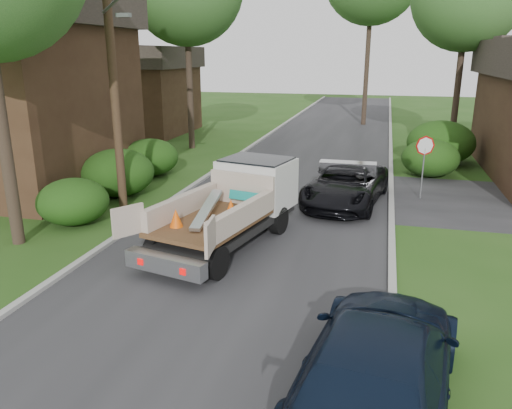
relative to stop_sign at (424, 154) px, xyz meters
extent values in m
plane|color=#244A15|center=(-5.20, -9.00, -1.78)|extent=(120.00, 120.00, 0.00)
cube|color=#28282B|center=(-5.20, 1.00, -1.77)|extent=(8.00, 90.00, 0.02)
cube|color=#9E9E99|center=(-9.30, 1.00, -1.72)|extent=(0.20, 90.00, 0.12)
cube|color=#9E9E99|center=(-1.10, 1.00, -1.72)|extent=(0.20, 90.00, 0.12)
cylinder|color=slate|center=(0.00, 0.00, -0.78)|extent=(0.06, 0.06, 2.00)
cylinder|color=#B20A0A|center=(0.00, 0.00, 0.32)|extent=(0.71, 0.32, 0.76)
cylinder|color=#382619|center=(-10.70, -4.00, 3.22)|extent=(0.30, 0.30, 10.00)
cylinder|color=slate|center=(-10.20, -4.50, 5.22)|extent=(1.22, 0.76, 0.57)
cube|color=slate|center=(-9.60, -5.00, 4.82)|extent=(0.45, 0.20, 0.12)
cube|color=#3A2418|center=(-17.20, -2.00, 1.47)|extent=(9.00, 8.00, 6.50)
cube|color=#3A2418|center=(-18.70, 13.00, 0.47)|extent=(7.00, 7.00, 4.50)
cube|color=#332B26|center=(-18.70, 13.00, 3.42)|extent=(7.56, 7.56, 1.40)
cube|color=#332B26|center=(-18.70, 13.00, 4.12)|extent=(1.05, 7.56, 0.20)
ellipsoid|color=#113D0E|center=(-11.40, -6.00, -1.01)|extent=(2.34, 2.34, 1.53)
ellipsoid|color=#113D0E|center=(-11.70, -2.50, -0.84)|extent=(2.86, 2.86, 1.87)
ellipsoid|color=#113D0E|center=(-12.00, 1.00, -0.93)|extent=(2.60, 2.60, 1.70)
ellipsoid|color=#113D0E|center=(0.60, 4.00, -0.93)|extent=(2.60, 2.60, 1.70)
ellipsoid|color=#113D0E|center=(1.30, 7.00, -0.67)|extent=(3.38, 3.38, 2.21)
cylinder|color=#2D2119|center=(-12.70, 8.00, 2.72)|extent=(0.36, 0.36, 9.00)
cylinder|color=#2D2119|center=(2.30, 11.00, 2.47)|extent=(0.36, 0.36, 8.50)
cylinder|color=#2D2119|center=(-19.20, 4.00, 2.72)|extent=(0.36, 0.36, 9.00)
cylinder|color=#2D2119|center=(-3.20, 21.00, 3.72)|extent=(0.36, 0.36, 11.00)
cylinder|color=black|center=(-6.39, -4.85, -1.34)|extent=(0.49, 0.93, 0.88)
cylinder|color=black|center=(-4.57, -5.27, -1.34)|extent=(0.49, 0.93, 0.88)
cylinder|color=black|center=(-7.24, -8.48, -1.34)|extent=(0.49, 0.93, 0.88)
cylinder|color=black|center=(-5.42, -8.90, -1.34)|extent=(0.49, 0.93, 0.88)
cube|color=black|center=(-5.88, -6.78, -1.17)|extent=(3.20, 5.99, 0.24)
cube|color=silver|center=(-5.42, -4.78, -0.31)|extent=(2.50, 2.21, 1.52)
cube|color=black|center=(-5.42, -4.78, 0.23)|extent=(2.33, 2.03, 0.54)
cube|color=#472D19|center=(-6.04, -7.45, -0.80)|extent=(2.90, 3.93, 0.12)
cube|color=beige|center=(-5.64, -5.73, -0.26)|extent=(2.12, 0.58, 0.98)
cube|color=beige|center=(-6.99, -7.23, -0.45)|extent=(0.99, 3.30, 0.59)
cube|color=beige|center=(-5.08, -7.67, -0.45)|extent=(0.99, 3.30, 0.59)
cube|color=silver|center=(-6.52, -9.51, -1.24)|extent=(2.28, 0.85, 0.44)
cube|color=#B20505|center=(-7.18, -9.53, -1.24)|extent=(0.16, 0.07, 0.16)
cube|color=#B20505|center=(-5.94, -9.82, -1.24)|extent=(0.16, 0.07, 0.16)
cube|color=beige|center=(-7.68, -9.08, -0.35)|extent=(0.55, 0.78, 0.78)
cube|color=beige|center=(-5.29, -9.64, -0.35)|extent=(0.18, 0.89, 0.78)
cube|color=silver|center=(-6.21, -7.31, -0.46)|extent=(0.51, 2.56, 0.45)
cone|color=#F2590A|center=(-6.76, -8.19, -0.49)|extent=(0.42, 0.42, 0.49)
cone|color=#F2590A|center=(-5.62, -6.94, -0.49)|extent=(0.42, 0.42, 0.49)
cube|color=#148C84|center=(-5.45, -6.03, -0.39)|extent=(1.07, 0.34, 0.28)
imported|color=black|center=(-2.80, -1.42, -1.03)|extent=(3.24, 5.70, 1.50)
imported|color=black|center=(-1.40, -12.86, -0.96)|extent=(3.04, 5.90, 1.64)
camera|label=1|loc=(-1.58, -19.84, 3.71)|focal=35.00mm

